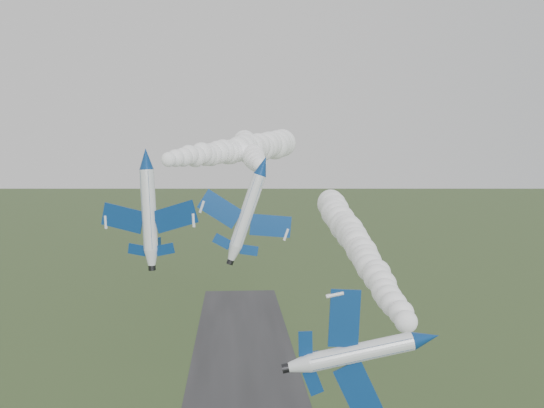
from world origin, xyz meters
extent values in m
cylinder|color=white|center=(10.94, -8.78, 32.97)|extent=(1.62, 7.34, 1.54)
cone|color=navy|center=(10.88, -13.40, 32.97)|extent=(1.56, 1.94, 1.54)
cone|color=white|center=(10.99, -4.33, 32.97)|extent=(1.56, 1.59, 1.54)
cylinder|color=black|center=(11.00, -3.46, 32.97)|extent=(0.78, 0.53, 0.78)
ellipsoid|color=black|center=(11.39, -10.67, 33.07)|extent=(1.05, 2.52, 1.02)
cube|color=navy|center=(10.30, -8.07, 35.51)|extent=(0.93, 2.10, 3.96)
cube|color=navy|center=(11.33, -8.09, 30.38)|extent=(0.93, 2.10, 3.96)
cube|color=navy|center=(10.71, -5.12, 34.34)|extent=(0.44, 0.96, 1.73)
cube|color=navy|center=(11.25, -5.12, 31.60)|extent=(0.44, 0.96, 1.73)
cube|color=navy|center=(12.09, -5.34, 33.19)|extent=(1.92, 1.42, 0.48)
cylinder|color=white|center=(-11.99, 18.76, 45.51)|extent=(4.36, 9.04, 1.67)
cone|color=navy|center=(-13.74, 13.38, 45.51)|extent=(2.31, 2.75, 1.67)
cone|color=white|center=(-10.31, 23.93, 45.51)|extent=(2.18, 2.34, 1.67)
cylinder|color=black|center=(-9.98, 24.94, 45.51)|extent=(1.00, 0.87, 0.85)
ellipsoid|color=black|center=(-12.73, 16.57, 46.11)|extent=(2.01, 3.27, 1.11)
cube|color=navy|center=(-14.76, 20.55, 45.21)|extent=(5.46, 3.95, 0.37)
cube|color=navy|center=(-8.68, 18.58, 45.49)|extent=(5.46, 3.95, 0.37)
cube|color=navy|center=(-12.23, 23.54, 45.43)|extent=(2.39, 1.78, 0.20)
cube|color=navy|center=(-8.98, 22.49, 45.58)|extent=(2.39, 1.78, 0.20)
cube|color=navy|center=(-10.74, 22.79, 46.89)|extent=(0.75, 1.69, 2.35)
cylinder|color=white|center=(1.01, 19.17, 44.72)|extent=(2.29, 8.54, 1.92)
cone|color=navy|center=(1.25, 13.84, 44.72)|extent=(2.02, 2.30, 1.92)
cone|color=white|center=(0.78, 24.31, 44.72)|extent=(2.00, 1.90, 1.92)
cylinder|color=black|center=(0.74, 25.32, 44.72)|extent=(1.00, 0.65, 0.97)
ellipsoid|color=black|center=(1.29, 17.01, 45.25)|extent=(1.41, 2.96, 1.28)
cube|color=navy|center=(-1.93, 19.85, 45.56)|extent=(4.53, 2.61, 1.64)
cube|color=navy|center=(3.78, 20.10, 43.59)|extent=(4.53, 2.61, 1.64)
cube|color=navy|center=(-0.70, 23.34, 45.24)|extent=(1.99, 1.19, 0.75)
cube|color=navy|center=(2.35, 23.47, 44.19)|extent=(1.99, 1.19, 0.75)
cube|color=navy|center=(1.26, 23.18, 45.96)|extent=(0.91, 1.65, 2.14)
camera|label=1|loc=(-2.41, -49.28, 45.26)|focal=40.00mm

